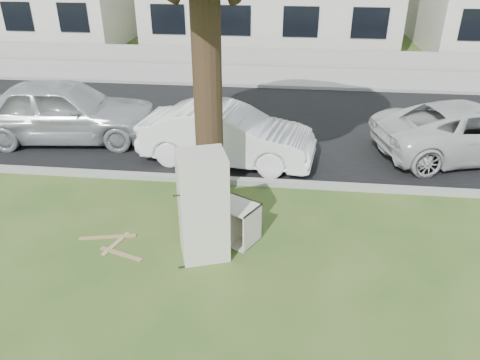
# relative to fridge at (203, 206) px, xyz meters

# --- Properties ---
(ground) EXTENTS (120.00, 120.00, 0.00)m
(ground) POSITION_rel_fridge_xyz_m (0.20, 0.05, -0.92)
(ground) COLOR #2B4F1C
(road) EXTENTS (120.00, 7.00, 0.01)m
(road) POSITION_rel_fridge_xyz_m (0.20, 6.05, -0.91)
(road) COLOR black
(road) RESTS_ON ground
(kerb_near) EXTENTS (120.00, 0.18, 0.12)m
(kerb_near) POSITION_rel_fridge_xyz_m (0.20, 2.50, -0.92)
(kerb_near) COLOR gray
(kerb_near) RESTS_ON ground
(kerb_far) EXTENTS (120.00, 0.18, 0.12)m
(kerb_far) POSITION_rel_fridge_xyz_m (0.20, 9.60, -0.92)
(kerb_far) COLOR gray
(kerb_far) RESTS_ON ground
(sidewalk) EXTENTS (120.00, 2.80, 0.01)m
(sidewalk) POSITION_rel_fridge_xyz_m (0.20, 11.05, -0.91)
(sidewalk) COLOR gray
(sidewalk) RESTS_ON ground
(low_wall) EXTENTS (120.00, 0.15, 0.70)m
(low_wall) POSITION_rel_fridge_xyz_m (0.20, 12.65, -0.57)
(low_wall) COLOR gray
(low_wall) RESTS_ON ground
(fridge) EXTENTS (0.94, 0.91, 1.84)m
(fridge) POSITION_rel_fridge_xyz_m (0.00, 0.00, 0.00)
(fridge) COLOR beige
(fridge) RESTS_ON ground
(cabinet) EXTENTS (1.07, 0.94, 0.71)m
(cabinet) POSITION_rel_fridge_xyz_m (0.40, 0.50, -0.56)
(cabinet) COLOR silver
(cabinet) RESTS_ON ground
(plank_a) EXTENTS (1.00, 0.29, 0.02)m
(plank_a) POSITION_rel_fridge_xyz_m (-1.81, 0.24, -0.91)
(plank_a) COLOR #987849
(plank_a) RESTS_ON ground
(plank_b) EXTENTS (0.82, 0.34, 0.02)m
(plank_b) POSITION_rel_fridge_xyz_m (-1.40, -0.22, -0.91)
(plank_b) COLOR #95744E
(plank_b) RESTS_ON ground
(plank_c) EXTENTS (0.29, 0.71, 0.02)m
(plank_c) POSITION_rel_fridge_xyz_m (-1.59, 0.06, -0.91)
(plank_c) COLOR tan
(plank_c) RESTS_ON ground
(car_center) EXTENTS (4.20, 1.93, 1.33)m
(car_center) POSITION_rel_fridge_xyz_m (-0.11, 3.61, -0.25)
(car_center) COLOR white
(car_center) RESTS_ON ground
(car_right) EXTENTS (4.99, 3.22, 1.28)m
(car_right) POSITION_rel_fridge_xyz_m (5.66, 4.59, -0.28)
(car_right) COLOR silver
(car_right) RESTS_ON ground
(car_left) EXTENTS (4.81, 2.33, 1.58)m
(car_left) POSITION_rel_fridge_xyz_m (-4.42, 4.47, -0.13)
(car_left) COLOR #ACAFB4
(car_left) RESTS_ON ground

